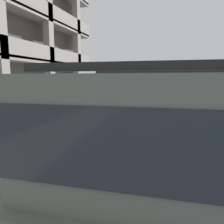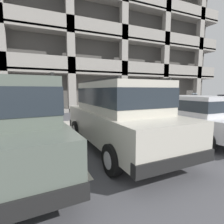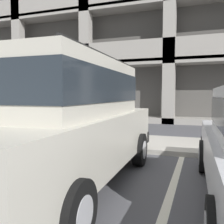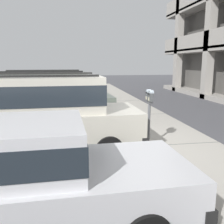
{
  "view_description": "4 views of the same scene",
  "coord_description": "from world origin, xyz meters",
  "px_view_note": "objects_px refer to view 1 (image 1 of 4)",
  "views": [
    {
      "loc": [
        -4.78,
        -2.2,
        1.94
      ],
      "look_at": [
        0.28,
        -0.64,
        1.14
      ],
      "focal_mm": 35.0,
      "sensor_mm": 36.0,
      "label": 1
    },
    {
      "loc": [
        -2.42,
        -6.89,
        1.75
      ],
      "look_at": [
        0.27,
        -0.89,
        0.92
      ],
      "focal_mm": 28.0,
      "sensor_mm": 36.0,
      "label": 2
    },
    {
      "loc": [
        1.87,
        -5.74,
        1.44
      ],
      "look_at": [
        -0.02,
        -0.44,
        1.06
      ],
      "focal_mm": 40.0,
      "sensor_mm": 36.0,
      "label": 3
    },
    {
      "loc": [
        6.08,
        -1.63,
        2.29
      ],
      "look_at": [
        0.05,
        -0.63,
        1.08
      ],
      "focal_mm": 40.0,
      "sensor_mm": 36.0,
      "label": 4
    }
  ],
  "objects_px": {
    "silver_suv": "(183,121)",
    "blue_coupe": "(183,103)",
    "parking_meter_far": "(127,94)",
    "parking_meter_near": "(71,108)",
    "dark_hatchback": "(182,113)",
    "red_sedan": "(218,182)"
  },
  "relations": [
    {
      "from": "silver_suv",
      "to": "blue_coupe",
      "type": "height_order",
      "value": "silver_suv"
    },
    {
      "from": "parking_meter_far",
      "to": "silver_suv",
      "type": "bearing_deg",
      "value": -156.86
    },
    {
      "from": "blue_coupe",
      "to": "parking_meter_near",
      "type": "bearing_deg",
      "value": 151.29
    },
    {
      "from": "silver_suv",
      "to": "blue_coupe",
      "type": "xyz_separation_m",
      "value": [
        6.09,
        -0.07,
        -0.27
      ]
    },
    {
      "from": "dark_hatchback",
      "to": "silver_suv",
      "type": "bearing_deg",
      "value": 178.6
    },
    {
      "from": "parking_meter_near",
      "to": "dark_hatchback",
      "type": "bearing_deg",
      "value": -43.29
    },
    {
      "from": "parking_meter_far",
      "to": "parking_meter_near",
      "type": "bearing_deg",
      "value": 179.57
    },
    {
      "from": "blue_coupe",
      "to": "parking_meter_far",
      "type": "distance_m",
      "value": 2.71
    },
    {
      "from": "silver_suv",
      "to": "red_sedan",
      "type": "relative_size",
      "value": 0.99
    },
    {
      "from": "red_sedan",
      "to": "blue_coupe",
      "type": "relative_size",
      "value": 1.06
    },
    {
      "from": "red_sedan",
      "to": "dark_hatchback",
      "type": "distance_m",
      "value": 5.71
    },
    {
      "from": "silver_suv",
      "to": "parking_meter_far",
      "type": "bearing_deg",
      "value": 21.71
    },
    {
      "from": "blue_coupe",
      "to": "red_sedan",
      "type": "bearing_deg",
      "value": 177.04
    },
    {
      "from": "red_sedan",
      "to": "dark_hatchback",
      "type": "relative_size",
      "value": 1.08
    },
    {
      "from": "red_sedan",
      "to": "blue_coupe",
      "type": "height_order",
      "value": "red_sedan"
    },
    {
      "from": "dark_hatchback",
      "to": "blue_coupe",
      "type": "relative_size",
      "value": 0.99
    },
    {
      "from": "red_sedan",
      "to": "dark_hatchback",
      "type": "bearing_deg",
      "value": -0.68
    },
    {
      "from": "parking_meter_near",
      "to": "parking_meter_far",
      "type": "relative_size",
      "value": 1.03
    },
    {
      "from": "blue_coupe",
      "to": "parking_meter_far",
      "type": "relative_size",
      "value": 3.15
    },
    {
      "from": "silver_suv",
      "to": "red_sedan",
      "type": "height_order",
      "value": "same"
    },
    {
      "from": "parking_meter_near",
      "to": "blue_coupe",
      "type": "bearing_deg",
      "value": -24.66
    },
    {
      "from": "red_sedan",
      "to": "dark_hatchback",
      "type": "xyz_separation_m",
      "value": [
        5.7,
        0.24,
        -0.27
      ]
    }
  ]
}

